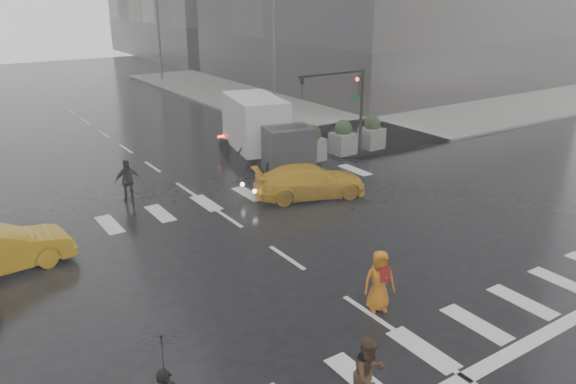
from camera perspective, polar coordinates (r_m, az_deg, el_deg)
ground at (r=18.56m, az=-0.11°, el=-6.69°), size 120.00×120.00×0.00m
sidewalk_ne at (r=43.26m, az=8.61°, el=8.78°), size 35.00×35.00×0.15m
road_markings at (r=18.56m, az=-0.11°, el=-6.67°), size 18.00×48.00×0.01m
traffic_signal_pole at (r=28.87m, az=6.01°, el=9.68°), size 4.45×0.42×4.50m
street_lamp_near at (r=37.75m, az=-1.64°, el=14.85°), size 2.15×0.22×9.00m
street_lamp_far at (r=55.65m, az=-13.17°, el=16.02°), size 2.15×0.22×9.00m
planter_west at (r=28.29m, az=2.45°, el=4.92°), size 1.10×1.10×1.80m
planter_mid at (r=29.49m, az=5.60°, el=5.47°), size 1.10×1.10×1.80m
planter_east at (r=30.76m, az=8.51°, el=5.95°), size 1.10×1.10×1.80m
pedestrian_black at (r=11.21m, az=-12.44°, el=-17.33°), size 1.02×1.04×2.43m
pedestrian_brown at (r=12.23m, az=8.22°, el=-17.92°), size 0.86×0.68×1.72m
pedestrian_orange at (r=15.58m, az=9.28°, el=-8.88°), size 1.01×0.88×1.75m
pedestrian_far_a at (r=23.94m, az=-15.96°, el=1.11°), size 1.11×0.73×1.80m
pedestrian_far_b at (r=27.44m, az=-4.10°, el=4.22°), size 1.32×1.19×1.79m
taxi_rear at (r=23.63m, az=2.24°, el=1.10°), size 4.59×3.16×1.38m
box_truck at (r=28.04m, az=-2.48°, el=6.35°), size 2.28×6.08×3.23m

